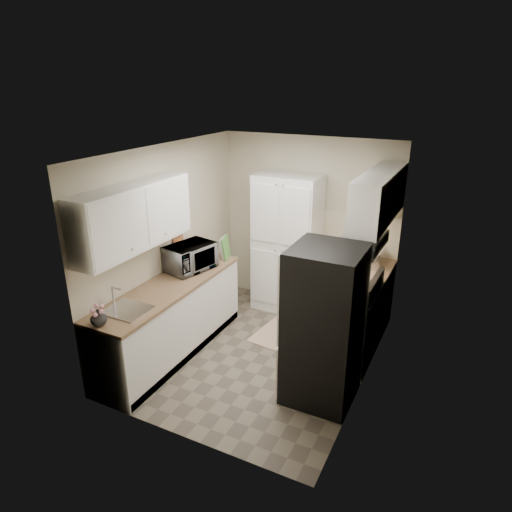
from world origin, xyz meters
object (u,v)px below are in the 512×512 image
Objects in this scene: pantry_cabinet at (287,244)px; electric_range at (346,323)px; microwave at (190,257)px; toaster_oven at (368,256)px; refrigerator at (324,326)px; wine_bottle at (201,250)px.

electric_range is at bearing -38.22° from pantry_cabinet.
microwave is 1.56× the size of toaster_oven.
electric_range is 1.04m from toaster_oven.
electric_range is 0.66× the size of refrigerator.
pantry_cabinet reaches higher than toaster_oven.
toaster_oven is (0.01, 0.88, 0.55)m from electric_range.
pantry_cabinet is at bearing 170.56° from toaster_oven.
pantry_cabinet is at bearing -20.45° from microwave.
microwave is at bearing 165.74° from refrigerator.
microwave is at bearing -156.69° from toaster_oven.
electric_range is 3.93× the size of wine_bottle.
toaster_oven is (2.06, 0.85, -0.03)m from wine_bottle.
electric_range is at bearing -97.62° from toaster_oven.
wine_bottle reaches higher than toaster_oven.
microwave is (-1.96, 0.50, 0.24)m from refrigerator.
pantry_cabinet is at bearing 123.46° from refrigerator.
refrigerator is 1.69m from toaster_oven.
microwave is at bearing -123.76° from pantry_cabinet.
toaster_oven is (2.00, 1.18, -0.06)m from microwave.
electric_range is 2.11m from microwave.
microwave is at bearing -80.35° from wine_bottle.
toaster_oven is at bearing -2.16° from pantry_cabinet.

